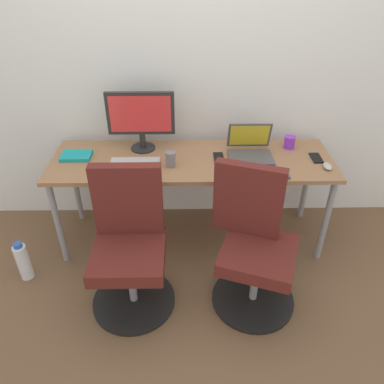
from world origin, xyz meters
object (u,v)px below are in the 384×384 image
at_px(coffee_mug, 289,142).
at_px(office_chair_right, 253,247).
at_px(desktop_monitor, 141,117).
at_px(water_bottle_on_floor, 23,261).
at_px(open_laptop, 250,148).
at_px(office_chair_left, 130,248).

bearing_deg(coffee_mug, office_chair_right, -114.66).
distance_m(office_chair_right, coffee_mug, 0.91).
relative_size(office_chair_right, desktop_monitor, 1.96).
xyz_separation_m(water_bottle_on_floor, open_laptop, (1.60, 0.48, 0.62)).
bearing_deg(open_laptop, coffee_mug, 19.87).
bearing_deg(office_chair_left, office_chair_right, -0.27).
xyz_separation_m(office_chair_right, water_bottle_on_floor, (-1.55, 0.18, -0.28)).
bearing_deg(coffee_mug, open_laptop, -160.13).
height_order(office_chair_right, desktop_monitor, desktop_monitor).
bearing_deg(water_bottle_on_floor, office_chair_right, -6.63).
xyz_separation_m(water_bottle_on_floor, coffee_mug, (1.91, 0.59, 0.61)).
distance_m(office_chair_left, coffee_mug, 1.40).
bearing_deg(open_laptop, water_bottle_on_floor, -163.38).
xyz_separation_m(office_chair_left, office_chair_right, (0.77, -0.00, 0.00)).
xyz_separation_m(office_chair_left, coffee_mug, (1.12, 0.77, 0.33)).
relative_size(water_bottle_on_floor, desktop_monitor, 0.65).
distance_m(desktop_monitor, open_laptop, 0.81).
bearing_deg(office_chair_right, water_bottle_on_floor, 173.37).
bearing_deg(office_chair_left, desktop_monitor, 87.43).
height_order(water_bottle_on_floor, open_laptop, open_laptop).
height_order(office_chair_left, open_laptop, office_chair_left).
height_order(desktop_monitor, coffee_mug, desktop_monitor).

